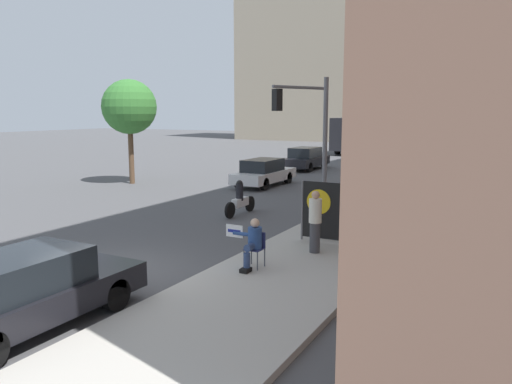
% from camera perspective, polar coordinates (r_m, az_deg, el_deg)
% --- Properties ---
extents(ground_plane, '(160.00, 160.00, 0.00)m').
position_cam_1_polar(ground_plane, '(12.68, -16.78, -9.07)').
color(ground_plane, '#4F4F51').
extents(sidewalk_curb, '(3.55, 90.00, 0.15)m').
position_cam_1_polar(sidewalk_curb, '(24.18, 16.74, -0.29)').
color(sidewalk_curb, '#B7B2A8').
rests_on(sidewalk_curb, ground_plane).
extents(building_backdrop_far, '(52.00, 12.00, 26.88)m').
position_cam_1_polar(building_backdrop_far, '(68.81, 20.10, 16.61)').
color(building_backdrop_far, tan).
rests_on(building_backdrop_far, ground_plane).
extents(seated_protester, '(0.96, 0.77, 1.21)m').
position_cam_1_polar(seated_protester, '(12.03, -0.41, -5.71)').
color(seated_protester, '#474C56').
rests_on(seated_protester, sidewalk_curb).
extents(jogger_on_sidewalk, '(0.34, 0.34, 1.67)m').
position_cam_1_polar(jogger_on_sidewalk, '(13.39, 6.77, -3.35)').
color(jogger_on_sidewalk, '#424247').
rests_on(jogger_on_sidewalk, sidewalk_curb).
extents(pedestrian_behind, '(0.34, 0.34, 1.74)m').
position_cam_1_polar(pedestrian_behind, '(15.96, 10.39, -1.26)').
color(pedestrian_behind, black).
rests_on(pedestrian_behind, sidewalk_curb).
extents(protest_banner, '(1.91, 0.06, 1.75)m').
position_cam_1_polar(protest_banner, '(14.38, 8.62, -2.20)').
color(protest_banner, slate).
rests_on(protest_banner, sidewalk_curb).
extents(traffic_light_pole, '(2.66, 2.42, 4.90)m').
position_cam_1_polar(traffic_light_pole, '(18.33, 5.55, 7.84)').
color(traffic_light_pole, slate).
rests_on(traffic_light_pole, sidewalk_curb).
extents(parked_car_curbside, '(1.72, 4.33, 1.42)m').
position_cam_1_polar(parked_car_curbside, '(9.96, -24.76, -10.29)').
color(parked_car_curbside, black).
rests_on(parked_car_curbside, ground_plane).
extents(car_on_road_nearest, '(1.70, 4.50, 1.43)m').
position_cam_1_polar(car_on_road_nearest, '(26.30, 0.88, 2.24)').
color(car_on_road_nearest, white).
rests_on(car_on_road_nearest, ground_plane).
extents(car_on_road_midblock, '(1.82, 4.41, 1.50)m').
position_cam_1_polar(car_on_road_midblock, '(33.99, 5.70, 3.82)').
color(car_on_road_midblock, black).
rests_on(car_on_road_midblock, ground_plane).
extents(car_on_road_distant, '(1.82, 4.63, 1.40)m').
position_cam_1_polar(car_on_road_distant, '(42.06, 13.14, 4.59)').
color(car_on_road_distant, black).
rests_on(car_on_road_distant, ground_plane).
extents(city_bus_on_road, '(2.58, 10.05, 3.34)m').
position_cam_1_polar(city_bus_on_road, '(49.09, 11.81, 6.67)').
color(city_bus_on_road, '#232328').
rests_on(city_bus_on_road, ground_plane).
extents(motorcycle_on_road, '(0.28, 2.11, 1.34)m').
position_cam_1_polar(motorcycle_on_road, '(18.93, -1.83, -0.93)').
color(motorcycle_on_road, white).
rests_on(motorcycle_on_road, ground_plane).
extents(street_tree_near_curb, '(2.91, 2.91, 5.60)m').
position_cam_1_polar(street_tree_near_curb, '(27.84, -14.28, 9.37)').
color(street_tree_near_curb, brown).
rests_on(street_tree_near_curb, ground_plane).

